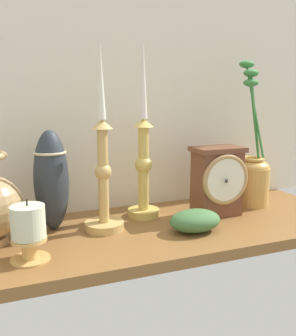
# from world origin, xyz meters

# --- Properties ---
(ground_plane) EXTENTS (1.00, 0.36, 0.02)m
(ground_plane) POSITION_xyz_m (0.00, 0.00, -0.01)
(ground_plane) COLOR brown
(back_wall) EXTENTS (1.20, 0.02, 0.65)m
(back_wall) POSITION_xyz_m (0.00, 0.18, 0.33)
(back_wall) COLOR silver
(back_wall) RESTS_ON ground_plane
(mantel_clock) EXTENTS (0.13, 0.10, 0.17)m
(mantel_clock) POSITION_xyz_m (0.18, 0.02, 0.09)
(mantel_clock) COLOR brown
(mantel_clock) RESTS_ON ground_plane
(candlestick_tall_left) EXTENTS (0.09, 0.09, 0.41)m
(candlestick_tall_left) POSITION_xyz_m (-0.12, 0.02, 0.13)
(candlestick_tall_left) COLOR tan
(candlestick_tall_left) RESTS_ON ground_plane
(candlestick_tall_center) EXTENTS (0.08, 0.08, 0.43)m
(candlestick_tall_center) POSITION_xyz_m (0.00, 0.08, 0.14)
(candlestick_tall_center) COLOR #D7B757
(candlestick_tall_center) RESTS_ON ground_plane
(brass_vase_jar) EXTENTS (0.10, 0.10, 0.39)m
(brass_vase_jar) POSITION_xyz_m (0.31, 0.07, 0.09)
(brass_vase_jar) COLOR gold
(brass_vase_jar) RESTS_ON ground_plane
(pillar_candle_front) EXTENTS (0.07, 0.07, 0.12)m
(pillar_candle_front) POSITION_xyz_m (-0.29, -0.08, 0.06)
(pillar_candle_front) COLOR tan
(pillar_candle_front) RESTS_ON ground_plane
(tall_ceramic_vase) EXTENTS (0.08, 0.08, 0.23)m
(tall_ceramic_vase) POSITION_xyz_m (-0.22, 0.07, 0.12)
(tall_ceramic_vase) COLOR #293138
(tall_ceramic_vase) RESTS_ON ground_plane
(ivy_sprig) EXTENTS (0.12, 0.08, 0.05)m
(ivy_sprig) POSITION_xyz_m (0.07, -0.06, 0.02)
(ivy_sprig) COLOR #416E3C
(ivy_sprig) RESTS_ON ground_plane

